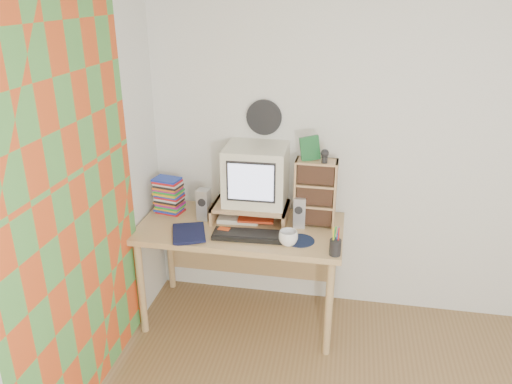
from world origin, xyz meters
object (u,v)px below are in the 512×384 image
at_px(diary, 173,233).
at_px(desk, 243,239).
at_px(crt_monitor, 255,175).
at_px(keyboard, 248,235).
at_px(mug, 288,238).
at_px(cd_rack, 315,193).
at_px(dvd_stack, 169,195).

bearing_deg(diary, desk, 16.77).
bearing_deg(desk, crt_monitor, 48.50).
distance_m(desk, diary, 0.53).
height_order(keyboard, mug, mug).
distance_m(cd_rack, mug, 0.41).
relative_size(mug, diary, 0.47).
bearing_deg(cd_rack, dvd_stack, -178.95).
bearing_deg(mug, dvd_stack, 159.55).
bearing_deg(diary, keyboard, -11.15).
distance_m(crt_monitor, keyboard, 0.44).
bearing_deg(cd_rack, diary, -157.06).
distance_m(mug, diary, 0.76).
bearing_deg(diary, mug, -17.85).
xyz_separation_m(keyboard, cd_rack, (0.41, 0.28, 0.22)).
height_order(cd_rack, mug, cd_rack).
relative_size(dvd_stack, diary, 1.01).
relative_size(crt_monitor, dvd_stack, 1.61).
distance_m(desk, cd_rack, 0.62).
bearing_deg(desk, mug, -37.67).
bearing_deg(mug, keyboard, 169.37).
distance_m(crt_monitor, mug, 0.53).
bearing_deg(desk, keyboard, -68.74).
height_order(desk, cd_rack, cd_rack).
bearing_deg(crt_monitor, diary, -142.31).
bearing_deg(dvd_stack, mug, -9.46).
distance_m(keyboard, cd_rack, 0.54).
height_order(desk, mug, mug).
bearing_deg(mug, diary, -178.38).
relative_size(keyboard, diary, 1.80).
xyz_separation_m(keyboard, diary, (-0.49, -0.07, 0.01)).
bearing_deg(crt_monitor, cd_rack, -4.68).
bearing_deg(keyboard, dvd_stack, 152.97).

